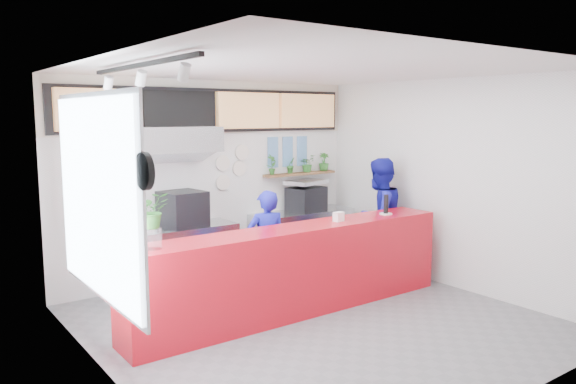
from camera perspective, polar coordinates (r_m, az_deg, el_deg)
floor at (r=6.98m, az=2.81°, el=-13.00°), size 5.00×5.00×0.00m
ceiling at (r=6.55m, az=2.99°, el=12.35°), size 5.00×5.00×0.00m
wall_back at (r=8.67m, az=-7.60°, el=1.26°), size 5.00×0.00×5.00m
wall_left at (r=5.40m, az=-18.16°, el=-3.05°), size 0.00×5.00×5.00m
wall_right at (r=8.39m, az=16.25°, el=0.80°), size 0.00×5.00×5.00m
service_counter at (r=7.11m, az=0.79°, el=-7.94°), size 4.50×0.60×1.10m
cream_band at (r=8.60m, az=-7.70°, el=8.55°), size 5.00×0.02×0.80m
prep_bench at (r=8.24m, az=-11.37°, el=-6.61°), size 1.80×0.60×0.90m
panini_oven at (r=8.15m, az=-10.66°, el=-1.70°), size 0.62×0.62×0.51m
extraction_hood at (r=7.94m, az=-11.55°, el=5.28°), size 1.20×0.70×0.35m
hood_lip at (r=7.96m, az=-11.51°, el=3.84°), size 1.20×0.69×0.31m
right_bench at (r=9.41m, az=1.47°, el=-4.65°), size 1.80×0.60×0.90m
espresso_machine at (r=9.33m, az=1.87°, el=-0.70°), size 0.69×0.56×0.39m
espresso_tray at (r=9.30m, az=1.87°, el=1.02°), size 0.74×0.59×0.06m
herb_shelf at (r=9.45m, az=1.23°, el=1.87°), size 1.40×0.18×0.04m
menu_board_far_left at (r=7.81m, az=-18.75°, el=7.92°), size 1.10×0.10×0.55m
menu_board_mid_left at (r=8.24m, az=-10.96°, el=8.16°), size 1.10×0.10×0.55m
menu_board_mid_right at (r=8.80m, az=-4.05°, el=8.26°), size 1.10×0.10×0.55m
menu_board_far_right at (r=9.47m, az=1.96°, el=8.24°), size 1.10×0.10×0.55m
soffit at (r=8.58m, az=-7.60°, el=8.22°), size 4.80×0.04×0.65m
window_pane at (r=5.66m, az=-18.91°, el=-0.54°), size 0.04×2.20×1.90m
window_frame at (r=5.67m, az=-18.72°, el=-0.53°), size 0.03×2.30×2.00m
wall_clock_rim at (r=4.50m, az=-14.38°, el=2.06°), size 0.05×0.30×0.30m
wall_clock_face at (r=4.51m, az=-14.02°, el=2.08°), size 0.02×0.26×0.26m
track_rail at (r=5.47m, az=-14.74°, el=12.37°), size 0.05×2.40×0.04m
dec_plate_a at (r=8.69m, az=-6.67°, el=2.95°), size 0.24×0.03×0.24m
dec_plate_b at (r=8.85m, az=-4.97°, el=2.41°), size 0.24×0.03×0.24m
dec_plate_c at (r=8.72m, az=-6.63°, el=0.98°), size 0.24×0.03×0.24m
dec_plate_d at (r=8.85m, az=-4.71°, el=4.04°), size 0.24×0.03×0.24m
photo_frame_a at (r=9.18m, az=-1.55°, el=4.82°), size 0.20×0.02×0.25m
photo_frame_b at (r=9.36m, az=-0.03°, el=4.88°), size 0.20×0.02×0.25m
photo_frame_c at (r=9.54m, az=1.42°, el=4.94°), size 0.20×0.02×0.25m
photo_frame_d at (r=9.20m, az=-1.54°, el=3.27°), size 0.20×0.02×0.25m
photo_frame_e at (r=9.38m, az=-0.03°, el=3.36°), size 0.20×0.02×0.25m
photo_frame_f at (r=9.56m, az=1.42°, el=3.44°), size 0.20×0.02×0.25m
staff_center at (r=7.56m, az=-2.21°, el=-5.45°), size 0.62×0.49×1.50m
staff_right at (r=8.78m, az=9.20°, el=-2.54°), size 0.96×0.78×1.83m
herb_a at (r=9.10m, az=-1.65°, el=2.82°), size 0.21×0.17×0.34m
herb_b at (r=9.32m, az=0.29°, el=2.73°), size 0.17×0.15×0.27m
herb_c at (r=9.53m, az=1.96°, el=2.92°), size 0.32×0.29×0.29m
herb_d at (r=9.76m, az=3.67°, el=3.08°), size 0.22×0.21×0.31m
glass_vase at (r=6.01m, az=-13.55°, el=-4.63°), size 0.22×0.22×0.22m
basil_vase at (r=5.95m, az=-13.64°, el=-1.82°), size 0.37×0.33×0.38m
napkin_holder at (r=7.37m, az=5.16°, el=-2.52°), size 0.15×0.11×0.12m
white_plate at (r=7.99m, az=9.90°, el=-2.19°), size 0.24×0.24×0.01m
pepper_mill at (r=7.97m, az=9.93°, el=-1.20°), size 0.08×0.08×0.26m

